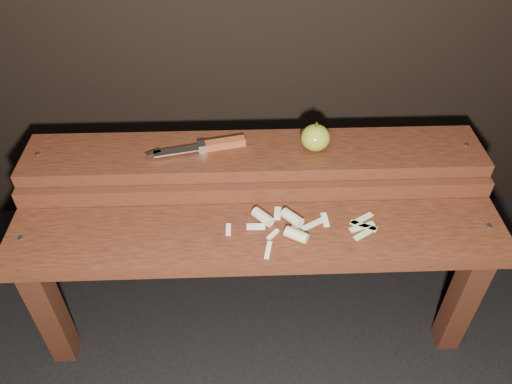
{
  "coord_description": "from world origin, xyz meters",
  "views": [
    {
      "loc": [
        -0.03,
        -0.87,
        1.29
      ],
      "look_at": [
        0.0,
        0.06,
        0.45
      ],
      "focal_mm": 35.0,
      "sensor_mm": 36.0,
      "label": 1
    }
  ],
  "objects_px": {
    "bench_front_tier": "(258,254)",
    "apple": "(315,138)",
    "knife": "(213,145)",
    "bench_rear_tier": "(255,176)"
  },
  "relations": [
    {
      "from": "apple",
      "to": "bench_front_tier",
      "type": "bearing_deg",
      "value": -124.17
    },
    {
      "from": "apple",
      "to": "knife",
      "type": "bearing_deg",
      "value": 178.2
    },
    {
      "from": "bench_front_tier",
      "to": "bench_rear_tier",
      "type": "xyz_separation_m",
      "value": [
        0.0,
        0.23,
        0.06
      ]
    },
    {
      "from": "knife",
      "to": "apple",
      "type": "bearing_deg",
      "value": -1.8
    },
    {
      "from": "bench_rear_tier",
      "to": "knife",
      "type": "height_order",
      "value": "knife"
    },
    {
      "from": "bench_rear_tier",
      "to": "apple",
      "type": "xyz_separation_m",
      "value": [
        0.16,
        0.0,
        0.12
      ]
    },
    {
      "from": "bench_rear_tier",
      "to": "knife",
      "type": "relative_size",
      "value": 4.67
    },
    {
      "from": "knife",
      "to": "bench_front_tier",
      "type": "bearing_deg",
      "value": -65.62
    },
    {
      "from": "bench_front_tier",
      "to": "apple",
      "type": "xyz_separation_m",
      "value": [
        0.16,
        0.23,
        0.18
      ]
    },
    {
      "from": "bench_front_tier",
      "to": "apple",
      "type": "bearing_deg",
      "value": 55.83
    }
  ]
}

